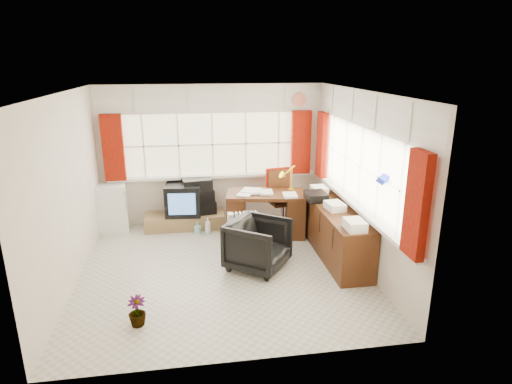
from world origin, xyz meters
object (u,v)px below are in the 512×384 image
desk_lamp (292,173)px  radiator (244,234)px  office_chair (258,244)px  tv_bench (185,221)px  task_chair (280,197)px  crt_tv (184,199)px  mini_fridge (112,207)px  credenza (335,232)px  desk (266,212)px

desk_lamp → radiator: desk_lamp is taller
office_chair → tv_bench: office_chair is taller
task_chair → crt_tv: bearing=170.8°
desk_lamp → radiator: size_ratio=0.69×
office_chair → mini_fridge: (-2.30, 1.82, 0.06)m
desk_lamp → office_chair: desk_lamp is taller
office_chair → desk_lamp: bearing=4.5°
credenza → office_chair: bearing=-169.7°
tv_bench → desk: bearing=-21.5°
crt_tv → office_chair: bearing=-59.2°
radiator → mini_fridge: size_ratio=0.74×
desk_lamp → office_chair: bearing=-120.9°
desk → task_chair: task_chair is taller
office_chair → mini_fridge: mini_fridge is taller
desk → radiator: size_ratio=2.25×
crt_tv → task_chair: bearing=-9.2°
task_chair → tv_bench: (-1.68, 0.25, -0.45)m
desk → tv_bench: 1.51m
desk → credenza: bearing=-47.3°
task_chair → desk: bearing=-135.8°
office_chair → radiator: 0.69m
desk_lamp → task_chair: bearing=131.9°
radiator → credenza: (1.34, -0.45, 0.14)m
tv_bench → crt_tv: size_ratio=2.12×
desk_lamp → task_chair: size_ratio=0.40×
crt_tv → mini_fridge: 1.25m
radiator → desk: bearing=50.5°
desk → office_chair: (-0.33, -1.20, -0.06)m
credenza → crt_tv: bearing=145.9°
radiator → mini_fridge: 2.48m
office_chair → crt_tv: crt_tv is taller
mini_fridge → tv_bench: bearing=-3.7°
radiator → tv_bench: bearing=131.2°
radiator → tv_bench: (-0.94, 1.07, -0.13)m
radiator → credenza: bearing=-18.4°
crt_tv → radiator: bearing=-49.4°
task_chair → desk_lamp: bearing=-48.1°
radiator → mini_fridge: bearing=152.2°
desk_lamp → office_chair: (-0.79, -1.32, -0.69)m
tv_bench → mini_fridge: bearing=176.3°
tv_bench → office_chair: bearing=-58.9°
crt_tv → mini_fridge: bearing=177.6°
radiator → credenza: credenza is taller
desk_lamp → desk: bearing=-165.5°
task_chair → mini_fridge: task_chair is taller
desk_lamp → crt_tv: (-1.85, 0.45, -0.52)m
crt_tv → desk_lamp: bearing=-13.7°
task_chair → crt_tv: size_ratio=1.63×
credenza → tv_bench: (-2.28, 1.52, -0.26)m
radiator → desk_lamp: bearing=35.8°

